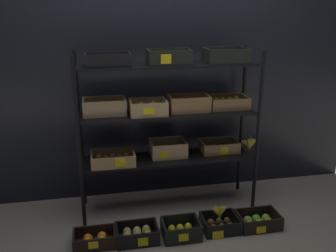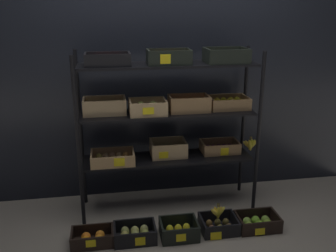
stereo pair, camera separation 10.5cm
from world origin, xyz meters
name	(u,v)px [view 1 (the left image)]	position (x,y,z in m)	size (l,w,h in m)	color
ground_plane	(168,205)	(0.00, 0.00, 0.00)	(10.00, 10.00, 0.00)	gray
storefront_wall	(160,75)	(0.00, 0.39, 1.16)	(3.92, 0.12, 2.32)	black
display_rack	(168,110)	(0.00, 0.00, 0.93)	(1.65, 0.41, 1.45)	black
crate_ground_orange	(95,240)	(-0.68, -0.49, 0.05)	(0.33, 0.22, 0.11)	black
crate_ground_pear	(137,234)	(-0.35, -0.49, 0.05)	(0.33, 0.23, 0.13)	black
crate_ground_lemon	(181,231)	(0.01, -0.51, 0.05)	(0.30, 0.25, 0.14)	black
crate_ground_kiwi	(220,225)	(0.35, -0.47, 0.04)	(0.30, 0.26, 0.12)	black
crate_ground_apple_green	(258,221)	(0.68, -0.49, 0.05)	(0.35, 0.25, 0.12)	black
banana_bunch_loose	(219,211)	(0.34, -0.48, 0.18)	(0.14, 0.04, 0.14)	brown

